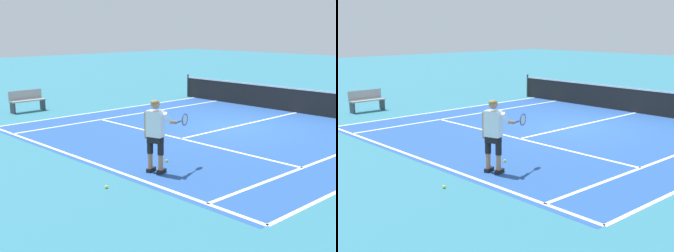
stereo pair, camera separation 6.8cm
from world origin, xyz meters
The scene contains 13 objects.
ground_plane centered at (0.00, 0.00, 0.00)m, with size 80.00×80.00×0.00m, color teal.
court_inner_surface centered at (0.00, -1.04, 0.00)m, with size 10.98×10.20×0.00m, color #234C93.
line_baseline centered at (0.00, -5.95, 0.00)m, with size 10.98×0.10×0.01m, color white.
line_service centered at (0.00, -2.54, 0.00)m, with size 8.23×0.10×0.01m, color white.
line_centre_service centered at (0.00, 0.66, 0.00)m, with size 0.10×6.40×0.01m, color white.
line_singles_left centered at (-4.12, -1.04, 0.00)m, with size 0.10×9.80×0.01m, color white.
line_singles_right centered at (4.12, -1.04, 0.00)m, with size 0.10×9.80×0.01m, color white.
line_doubles_left centered at (-5.49, -1.04, 0.00)m, with size 0.10×9.80×0.01m, color white.
tennis_net centered at (0.00, 3.86, 0.50)m, with size 11.96×0.08×1.07m.
tennis_player centered at (1.97, -5.32, 0.99)m, with size 0.58×1.22×1.71m.
tennis_ball_near_feet centered at (2.06, -6.81, 0.03)m, with size 0.07×0.07×0.07m, color #CCE02D.
tennis_ball_by_baseline centered at (1.51, -4.56, 0.03)m, with size 0.07×0.07×0.07m, color #CCE02D.
courtside_bench centered at (-7.52, -3.69, 0.45)m, with size 0.40×1.40×0.85m.
Camera 1 is at (9.75, -12.31, 3.32)m, focal length 50.28 mm.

